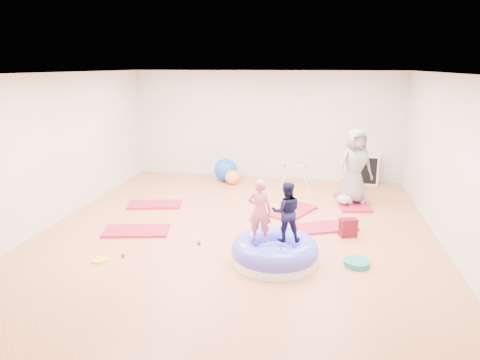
# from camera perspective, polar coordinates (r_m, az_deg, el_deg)

# --- Properties ---
(room) EXTENTS (7.01, 8.01, 2.81)m
(room) POSITION_cam_1_polar(r_m,az_deg,el_deg) (7.39, -0.42, 3.15)
(room) COLOR #C57B4D
(room) RESTS_ON ground
(gym_mat_front_left) EXTENTS (1.25, 0.80, 0.05)m
(gym_mat_front_left) POSITION_cam_1_polar(r_m,az_deg,el_deg) (8.02, -13.65, -6.62)
(gym_mat_front_left) COLOR #C1153C
(gym_mat_front_left) RESTS_ON ground
(gym_mat_mid_left) EXTENTS (1.21, 0.79, 0.05)m
(gym_mat_mid_left) POSITION_cam_1_polar(r_m,az_deg,el_deg) (9.40, -11.27, -3.22)
(gym_mat_mid_left) COLOR #C1153C
(gym_mat_mid_left) RESTS_ON ground
(gym_mat_center_back) EXTENTS (1.01, 1.27, 0.05)m
(gym_mat_center_back) POSITION_cam_1_polar(r_m,az_deg,el_deg) (8.88, 7.13, -4.14)
(gym_mat_center_back) COLOR #C1153C
(gym_mat_center_back) RESTS_ON ground
(gym_mat_right) EXTENTS (1.22, 0.93, 0.05)m
(gym_mat_right) POSITION_cam_1_polar(r_m,az_deg,el_deg) (8.13, 11.42, -6.17)
(gym_mat_right) COLOR #C1153C
(gym_mat_right) RESTS_ON ground
(gym_mat_rear_right) EXTENTS (0.78, 1.31, 0.05)m
(gym_mat_rear_right) POSITION_cam_1_polar(r_m,az_deg,el_deg) (9.66, 14.71, -2.93)
(gym_mat_rear_right) COLOR #C1153C
(gym_mat_rear_right) RESTS_ON ground
(inflatable_cushion) EXTENTS (1.34, 1.34, 0.42)m
(inflatable_cushion) POSITION_cam_1_polar(r_m,az_deg,el_deg) (6.65, 4.64, -9.54)
(inflatable_cushion) COLOR white
(inflatable_cushion) RESTS_ON ground
(child_pink) EXTENTS (0.37, 0.25, 0.98)m
(child_pink) POSITION_cam_1_polar(r_m,az_deg,el_deg) (6.39, 2.63, -3.67)
(child_pink) COLOR #CF5D6A
(child_pink) RESTS_ON inflatable_cushion
(child_navy) EXTENTS (0.51, 0.43, 0.92)m
(child_navy) POSITION_cam_1_polar(r_m,az_deg,el_deg) (6.45, 6.20, -3.81)
(child_navy) COLOR black
(child_navy) RESTS_ON inflatable_cushion
(adult_caregiver) EXTENTS (0.92, 0.79, 1.59)m
(adult_caregiver) POSITION_cam_1_polar(r_m,az_deg,el_deg) (9.42, 15.08, 1.78)
(adult_caregiver) COLOR gray
(adult_caregiver) RESTS_ON gym_mat_rear_right
(infant) EXTENTS (0.34, 0.35, 0.20)m
(infant) POSITION_cam_1_polar(r_m,az_deg,el_deg) (9.38, 13.75, -2.57)
(infant) COLOR #98B0E0
(infant) RESTS_ON gym_mat_rear_right
(ball_pit_balls) EXTENTS (3.35, 2.97, 0.07)m
(ball_pit_balls) POSITION_cam_1_polar(r_m,az_deg,el_deg) (7.74, -2.48, -6.90)
(ball_pit_balls) COLOR red
(ball_pit_balls) RESTS_ON ground
(exercise_ball_blue) EXTENTS (0.59, 0.59, 0.59)m
(exercise_ball_blue) POSITION_cam_1_polar(r_m,az_deg,el_deg) (11.11, -1.93, 1.37)
(exercise_ball_blue) COLOR blue
(exercise_ball_blue) RESTS_ON ground
(exercise_ball_orange) EXTENTS (0.36, 0.36, 0.36)m
(exercise_ball_orange) POSITION_cam_1_polar(r_m,az_deg,el_deg) (10.83, -1.07, 0.38)
(exercise_ball_orange) COLOR orange
(exercise_ball_orange) RESTS_ON ground
(infant_play_gym) EXTENTS (0.68, 0.65, 0.52)m
(infant_play_gym) POSITION_cam_1_polar(r_m,az_deg,el_deg) (10.79, 7.35, 1.11)
(infant_play_gym) COLOR silver
(infant_play_gym) RESTS_ON ground
(cube_shelf) EXTENTS (0.76, 0.38, 0.76)m
(cube_shelf) POSITION_cam_1_polar(r_m,az_deg,el_deg) (11.25, 16.01, 1.40)
(cube_shelf) COLOR silver
(cube_shelf) RESTS_ON ground
(balance_disc) EXTENTS (0.39, 0.39, 0.09)m
(balance_disc) POSITION_cam_1_polar(r_m,az_deg,el_deg) (6.79, 15.31, -10.63)
(balance_disc) COLOR #1F7D76
(balance_disc) RESTS_ON ground
(backpack) EXTENTS (0.33, 0.26, 0.33)m
(backpack) POSITION_cam_1_polar(r_m,az_deg,el_deg) (7.79, 14.23, -6.18)
(backpack) COLOR #AC0E33
(backpack) RESTS_ON ground
(yellow_toy) EXTENTS (0.22, 0.22, 0.03)m
(yellow_toy) POSITION_cam_1_polar(r_m,az_deg,el_deg) (7.05, -18.27, -10.14)
(yellow_toy) COLOR yellow
(yellow_toy) RESTS_ON ground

